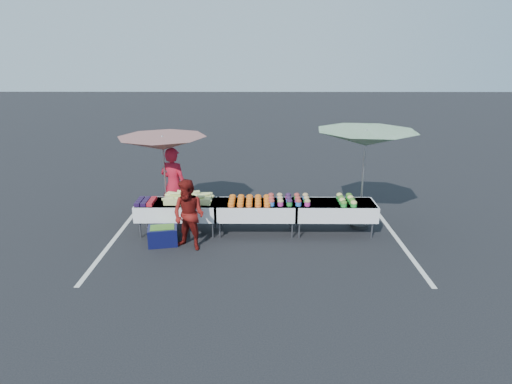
{
  "coord_description": "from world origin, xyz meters",
  "views": [
    {
      "loc": [
        0.06,
        -9.23,
        3.97
      ],
      "look_at": [
        0.0,
        0.0,
        1.0
      ],
      "focal_mm": 30.0,
      "sensor_mm": 36.0,
      "label": 1
    }
  ],
  "objects_px": {
    "table_right": "(334,209)",
    "customer": "(189,215)",
    "storage_bin": "(163,235)",
    "umbrella_right": "(366,139)",
    "vendor": "(174,185)",
    "table_left": "(178,209)",
    "umbrella_left": "(163,144)",
    "table_center": "(256,209)"
  },
  "relations": [
    {
      "from": "table_right",
      "to": "customer",
      "type": "bearing_deg",
      "value": -164.9
    },
    {
      "from": "vendor",
      "to": "customer",
      "type": "distance_m",
      "value": 1.76
    },
    {
      "from": "table_right",
      "to": "vendor",
      "type": "bearing_deg",
      "value": 168.56
    },
    {
      "from": "table_right",
      "to": "umbrella_left",
      "type": "distance_m",
      "value": 4.31
    },
    {
      "from": "table_center",
      "to": "customer",
      "type": "xyz_separation_m",
      "value": [
        -1.41,
        -0.86,
        0.18
      ]
    },
    {
      "from": "customer",
      "to": "umbrella_left",
      "type": "relative_size",
      "value": 0.71
    },
    {
      "from": "table_left",
      "to": "vendor",
      "type": "xyz_separation_m",
      "value": [
        -0.22,
        0.77,
        0.35
      ]
    },
    {
      "from": "table_left",
      "to": "umbrella_left",
      "type": "bearing_deg",
      "value": 119.58
    },
    {
      "from": "table_left",
      "to": "umbrella_left",
      "type": "xyz_separation_m",
      "value": [
        -0.42,
        0.74,
        1.37
      ]
    },
    {
      "from": "umbrella_left",
      "to": "umbrella_right",
      "type": "xyz_separation_m",
      "value": [
        4.72,
        -0.34,
        0.19
      ]
    },
    {
      "from": "table_left",
      "to": "vendor",
      "type": "bearing_deg",
      "value": 105.94
    },
    {
      "from": "customer",
      "to": "umbrella_right",
      "type": "xyz_separation_m",
      "value": [
        3.91,
        1.26,
        1.38
      ]
    },
    {
      "from": "vendor",
      "to": "table_center",
      "type": "bearing_deg",
      "value": -179.65
    },
    {
      "from": "storage_bin",
      "to": "table_center",
      "type": "bearing_deg",
      "value": 6.76
    },
    {
      "from": "customer",
      "to": "umbrella_left",
      "type": "distance_m",
      "value": 2.16
    },
    {
      "from": "umbrella_right",
      "to": "customer",
      "type": "bearing_deg",
      "value": -162.06
    },
    {
      "from": "table_center",
      "to": "storage_bin",
      "type": "relative_size",
      "value": 2.66
    },
    {
      "from": "table_center",
      "to": "customer",
      "type": "height_order",
      "value": "customer"
    },
    {
      "from": "table_left",
      "to": "umbrella_left",
      "type": "distance_m",
      "value": 1.61
    },
    {
      "from": "umbrella_left",
      "to": "table_left",
      "type": "bearing_deg",
      "value": -60.42
    },
    {
      "from": "table_right",
      "to": "umbrella_right",
      "type": "distance_m",
      "value": 1.76
    },
    {
      "from": "storage_bin",
      "to": "customer",
      "type": "bearing_deg",
      "value": -29.68
    },
    {
      "from": "storage_bin",
      "to": "umbrella_left",
      "type": "bearing_deg",
      "value": 86.58
    },
    {
      "from": "umbrella_right",
      "to": "table_left",
      "type": "bearing_deg",
      "value": -174.69
    },
    {
      "from": "table_right",
      "to": "umbrella_left",
      "type": "xyz_separation_m",
      "value": [
        -4.02,
        0.74,
        1.37
      ]
    },
    {
      "from": "table_center",
      "to": "table_right",
      "type": "xyz_separation_m",
      "value": [
        1.8,
        0.0,
        0.0
      ]
    },
    {
      "from": "table_right",
      "to": "storage_bin",
      "type": "relative_size",
      "value": 2.66
    },
    {
      "from": "vendor",
      "to": "customer",
      "type": "bearing_deg",
      "value": 131.88
    },
    {
      "from": "customer",
      "to": "storage_bin",
      "type": "height_order",
      "value": "customer"
    },
    {
      "from": "table_left",
      "to": "table_right",
      "type": "bearing_deg",
      "value": 0.0
    },
    {
      "from": "vendor",
      "to": "umbrella_right",
      "type": "xyz_separation_m",
      "value": [
        4.52,
        -0.37,
        1.21
      ]
    },
    {
      "from": "table_right",
      "to": "storage_bin",
      "type": "distance_m",
      "value": 3.91
    },
    {
      "from": "customer",
      "to": "umbrella_right",
      "type": "relative_size",
      "value": 0.53
    },
    {
      "from": "table_left",
      "to": "table_center",
      "type": "distance_m",
      "value": 1.8
    },
    {
      "from": "umbrella_left",
      "to": "umbrella_right",
      "type": "relative_size",
      "value": 0.75
    },
    {
      "from": "umbrella_left",
      "to": "table_right",
      "type": "bearing_deg",
      "value": -10.42
    },
    {
      "from": "table_right",
      "to": "customer",
      "type": "relative_size",
      "value": 1.22
    },
    {
      "from": "table_left",
      "to": "customer",
      "type": "height_order",
      "value": "customer"
    },
    {
      "from": "table_center",
      "to": "umbrella_right",
      "type": "height_order",
      "value": "umbrella_right"
    },
    {
      "from": "vendor",
      "to": "table_left",
      "type": "bearing_deg",
      "value": 127.23
    },
    {
      "from": "table_center",
      "to": "vendor",
      "type": "height_order",
      "value": "vendor"
    },
    {
      "from": "table_center",
      "to": "customer",
      "type": "distance_m",
      "value": 1.66
    }
  ]
}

